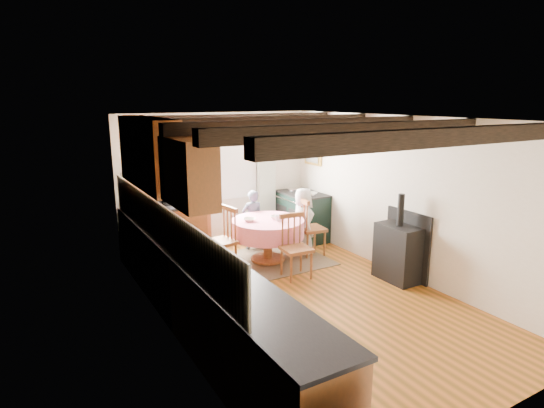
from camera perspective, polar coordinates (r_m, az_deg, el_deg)
floor at (r=6.23m, az=3.78°, el=-11.85°), size 3.60×5.50×0.00m
ceiling at (r=5.64m, az=4.15°, el=10.80°), size 3.60×5.50×0.00m
wall_back at (r=8.19m, az=-6.87°, el=3.05°), size 3.60×0.00×2.40m
wall_front at (r=3.97m, az=27.04°, el=-9.52°), size 3.60×0.00×2.40m
wall_left at (r=5.07m, az=-13.21°, el=-3.60°), size 0.00×5.50×2.40m
wall_right at (r=6.96m, az=16.33°, el=0.80°), size 0.00×5.50×2.40m
beam_a at (r=4.15m, az=19.97°, el=7.92°), size 3.60×0.16×0.16m
beam_b at (r=4.85m, az=10.86°, el=9.14°), size 3.60×0.16×0.16m
beam_c at (r=5.65m, az=4.14°, el=9.89°), size 3.60×0.16×0.16m
beam_d at (r=6.50m, az=-0.90°, el=10.36°), size 3.60×0.16×0.16m
beam_e at (r=7.39m, az=-4.76°, el=10.67°), size 3.60×0.16×0.16m
splash_left at (r=5.35m, az=-13.95°, el=-2.74°), size 0.02×4.50×0.55m
splash_back at (r=7.84m, az=-13.54°, el=2.32°), size 1.40×0.02×0.55m
base_cabinet_left at (r=5.42m, az=-9.69°, el=-10.88°), size 0.60×5.30×0.88m
base_cabinet_back at (r=7.74m, az=-12.98°, el=-3.58°), size 1.30×0.60×0.88m
worktop_left at (r=5.26m, az=-9.68°, el=-6.26°), size 0.64×5.30×0.04m
worktop_back at (r=7.60m, az=-13.12°, el=-0.30°), size 1.30×0.64×0.04m
wall_cabinet_glass at (r=6.10m, az=-15.40°, el=6.31°), size 0.34×1.80×0.90m
wall_cabinet_solid at (r=4.69m, az=-10.58°, el=3.95°), size 0.34×0.90×0.70m
window_frame at (r=8.15m, az=-6.26°, el=5.87°), size 1.34×0.03×1.54m
window_pane at (r=8.16m, az=-6.27°, el=5.88°), size 1.20×0.01×1.40m
curtain_left at (r=7.86m, az=-11.59°, el=1.70°), size 0.35×0.10×2.10m
curtain_right at (r=8.53m, az=-0.72°, el=2.88°), size 0.35×0.10×2.10m
curtain_rod at (r=8.02m, az=-6.12°, el=10.06°), size 2.00×0.03×0.03m
wall_picture at (r=8.59m, az=5.24°, el=6.94°), size 0.04×0.50×0.60m
wall_plate at (r=8.56m, az=-0.37°, el=6.97°), size 0.30×0.02×0.30m
rug at (r=7.53m, az=-0.52°, el=-7.21°), size 1.90×1.48×0.01m
dining_table at (r=7.41m, az=-0.53°, el=-4.66°), size 1.18×1.18×0.71m
chair_near at (r=6.73m, az=3.12°, el=-5.43°), size 0.45×0.47×0.97m
chair_left at (r=7.03m, az=-6.56°, el=-4.49°), size 0.52×0.50×1.01m
chair_right at (r=7.72m, az=5.03°, el=-2.85°), size 0.50×0.48×1.01m
aga_range at (r=8.57m, az=3.80°, el=-1.48°), size 0.65×1.00×0.92m
cast_iron_stove at (r=6.83m, az=15.77°, el=-4.14°), size 0.39×0.65×1.31m
child_far at (r=7.97m, az=-2.50°, el=-2.03°), size 0.41×0.29×1.07m
child_right at (r=7.76m, az=3.94°, el=-2.17°), size 0.50×0.64×1.15m
bowl_a at (r=7.23m, az=-2.87°, el=-1.99°), size 0.28×0.28×0.05m
bowl_b at (r=7.35m, az=0.46°, el=-1.69°), size 0.21×0.21×0.05m
cup at (r=7.22m, az=0.77°, el=-1.80°), size 0.14×0.14×0.10m
canister_tall at (r=7.55m, az=-14.35°, el=0.63°), size 0.14×0.14×0.24m
canister_wide at (r=7.59m, az=-13.12°, el=0.60°), size 0.18×0.18×0.20m
canister_slim at (r=7.68m, az=-11.62°, el=1.11°), size 0.10×0.10×0.28m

